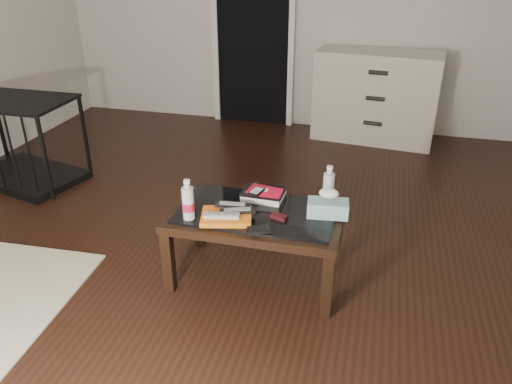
% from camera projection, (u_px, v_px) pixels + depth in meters
% --- Properties ---
extents(ground, '(5.00, 5.00, 0.00)m').
position_uv_depth(ground, '(221.00, 235.00, 3.52)').
color(ground, black).
rests_on(ground, ground).
extents(doorway, '(0.90, 0.08, 2.07)m').
position_uv_depth(doorway, '(253.00, 29.00, 5.28)').
color(doorway, black).
rests_on(doorway, ground).
extents(coffee_table, '(1.00, 0.60, 0.46)m').
position_uv_depth(coffee_table, '(256.00, 220.00, 2.92)').
color(coffee_table, black).
rests_on(coffee_table, ground).
extents(dresser, '(1.25, 0.63, 0.90)m').
position_uv_depth(dresser, '(376.00, 96.00, 5.04)').
color(dresser, beige).
rests_on(dresser, ground).
extents(pet_crate, '(1.02, 0.80, 0.71)m').
position_uv_depth(pet_crate, '(24.00, 155.00, 4.24)').
color(pet_crate, black).
rests_on(pet_crate, ground).
extents(magazines, '(0.32, 0.27, 0.03)m').
position_uv_depth(magazines, '(226.00, 216.00, 2.80)').
color(magazines, orange).
rests_on(magazines, coffee_table).
extents(remote_silver, '(0.21, 0.09, 0.02)m').
position_uv_depth(remote_silver, '(221.00, 215.00, 2.76)').
color(remote_silver, '#9F9FA3').
rests_on(remote_silver, magazines).
extents(remote_black_front, '(0.21, 0.12, 0.02)m').
position_uv_depth(remote_black_front, '(237.00, 211.00, 2.80)').
color(remote_black_front, black).
rests_on(remote_black_front, magazines).
extents(remote_black_back, '(0.20, 0.07, 0.02)m').
position_uv_depth(remote_black_back, '(232.00, 205.00, 2.87)').
color(remote_black_back, black).
rests_on(remote_black_back, magazines).
extents(textbook, '(0.26, 0.21, 0.05)m').
position_uv_depth(textbook, '(264.00, 194.00, 3.03)').
color(textbook, black).
rests_on(textbook, coffee_table).
extents(dvd_mailers, '(0.21, 0.16, 0.01)m').
position_uv_depth(dvd_mailers, '(264.00, 190.00, 3.01)').
color(dvd_mailers, red).
rests_on(dvd_mailers, textbook).
extents(ipod, '(0.09, 0.12, 0.02)m').
position_uv_depth(ipod, '(257.00, 191.00, 2.98)').
color(ipod, black).
rests_on(ipod, dvd_mailers).
extents(flip_phone, '(0.10, 0.07, 0.02)m').
position_uv_depth(flip_phone, '(279.00, 217.00, 2.80)').
color(flip_phone, black).
rests_on(flip_phone, coffee_table).
extents(wallet, '(0.14, 0.12, 0.02)m').
position_uv_depth(wallet, '(259.00, 230.00, 2.68)').
color(wallet, black).
rests_on(wallet, coffee_table).
extents(water_bottle_left, '(0.08, 0.08, 0.24)m').
position_uv_depth(water_bottle_left, '(188.00, 199.00, 2.76)').
color(water_bottle_left, silver).
rests_on(water_bottle_left, coffee_table).
extents(water_bottle_right, '(0.07, 0.07, 0.24)m').
position_uv_depth(water_bottle_right, '(329.00, 185.00, 2.92)').
color(water_bottle_right, '#B6BFC2').
rests_on(water_bottle_right, coffee_table).
extents(tissue_box, '(0.24, 0.14, 0.09)m').
position_uv_depth(tissue_box, '(328.00, 208.00, 2.82)').
color(tissue_box, teal).
rests_on(tissue_box, coffee_table).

